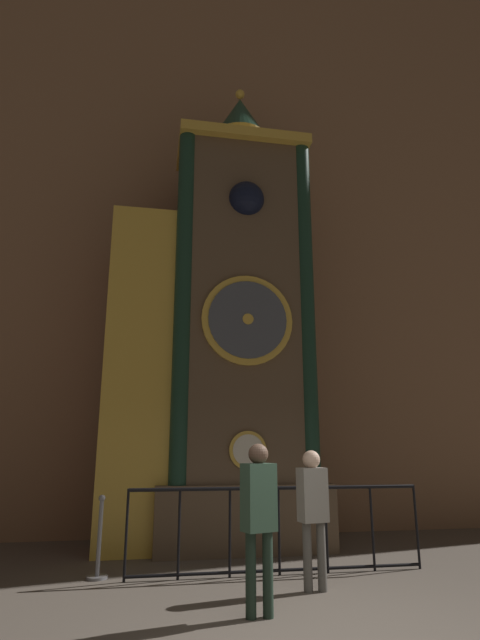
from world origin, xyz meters
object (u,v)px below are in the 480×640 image
(visitor_far, at_px, (313,504))
(stanchion_post, at_px, (99,551))
(clock_tower, at_px, (220,329))
(visitor_near, at_px, (259,509))

(visitor_far, height_order, stanchion_post, visitor_far)
(clock_tower, height_order, stanchion_post, clock_tower)
(stanchion_post, bearing_deg, visitor_near, -47.35)
(visitor_far, distance_m, stanchion_post, 2.94)
(visitor_far, bearing_deg, stanchion_post, 146.95)
(clock_tower, bearing_deg, visitor_near, -91.04)
(clock_tower, xyz_separation_m, stanchion_post, (-1.84, -1.68, -3.51))
(visitor_near, distance_m, stanchion_post, 2.71)
(clock_tower, relative_size, visitor_near, 5.38)
(stanchion_post, bearing_deg, clock_tower, 42.32)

